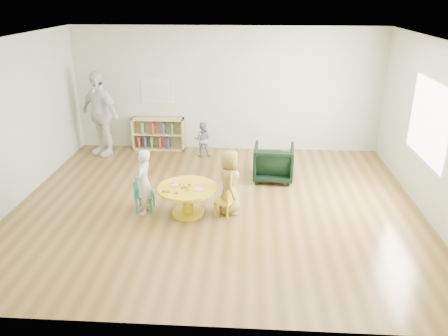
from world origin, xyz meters
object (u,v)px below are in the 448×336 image
kid_chair_right (226,201)px  child_left (144,182)px  adult_caretaker (100,114)px  bookshelf (158,134)px  child_right (230,182)px  armchair (274,162)px  activity_table (188,195)px  kid_chair_left (142,193)px  toddler (203,139)px

kid_chair_right → child_left: bearing=110.5°
child_left → adult_caretaker: bearing=-142.6°
child_left → adult_caretaker: 3.24m
bookshelf → child_right: size_ratio=1.08×
kid_chair_right → child_right: 0.31m
armchair → activity_table: bearing=50.4°
kid_chair_left → armchair: size_ratio=0.74×
kid_chair_right → adult_caretaker: (-2.99, 2.81, 0.67)m
bookshelf → toddler: bearing=-21.8°
armchair → toddler: (-1.54, 1.22, 0.04)m
kid_chair_right → kid_chair_left: bearing=106.6°
child_left → adult_caretaker: adult_caretaker is taller
armchair → child_left: 2.71m
kid_chair_right → child_left: child_left is taller
toddler → armchair: bearing=141.8°
kid_chair_right → armchair: (0.84, 1.58, 0.08)m
kid_chair_right → toddler: size_ratio=0.65×
armchair → child_right: 1.68m
child_left → toddler: size_ratio=1.40×
kid_chair_right → activity_table: bearing=109.8°
child_left → child_right: 1.42m
adult_caretaker → kid_chair_right: bearing=-11.7°
toddler → bookshelf: bearing=-21.6°
toddler → activity_table: bearing=91.3°
bookshelf → armchair: bearing=-32.1°
bookshelf → armchair: bookshelf is taller
child_left → child_right: child_left is taller
activity_table → armchair: (1.49, 1.56, 0.01)m
child_left → adult_caretaker: size_ratio=0.59×
kid_chair_right → armchair: bearing=-6.3°
kid_chair_right → adult_caretaker: 4.16m
bookshelf → child_right: 3.63m
activity_table → child_right: (0.69, 0.10, 0.22)m
child_left → kid_chair_left: bearing=-138.5°
kid_chair_left → adult_caretaker: bearing=-150.6°
kid_chair_right → child_left: size_ratio=0.46×
toddler → adult_caretaker: (-2.29, 0.01, 0.55)m
child_right → kid_chair_left: bearing=84.5°
child_right → toddler: (-0.75, 2.68, -0.16)m
kid_chair_left → toddler: 2.77m
kid_chair_right → child_right: bearing=0.1°
kid_chair_right → toddler: 2.89m
child_left → toddler: 2.86m
activity_table → toddler: 2.78m
child_left → armchair: bearing=132.2°
kid_chair_left → kid_chair_right: size_ratio=1.12×
kid_chair_right → bookshelf: bookshelf is taller
kid_chair_left → child_left: bearing=33.7°
activity_table → adult_caretaker: (-2.35, 2.79, 0.60)m
kid_chair_right → child_left: 1.40m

